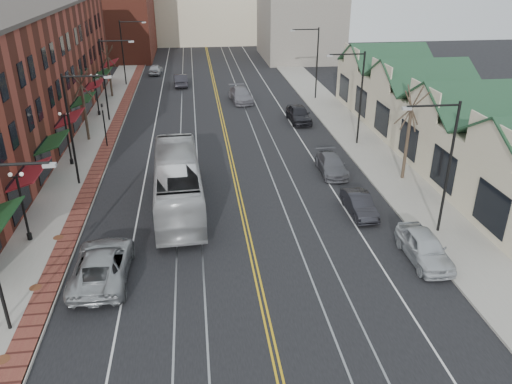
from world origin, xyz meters
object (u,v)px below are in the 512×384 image
object	(u,v)px
parked_car_b	(359,204)
parked_car_d	(299,114)
transit_bus	(178,182)
parked_car_c	(331,165)
parked_car_a	(424,247)
parked_suv	(102,264)

from	to	relation	value
parked_car_b	parked_car_d	distance (m)	20.27
transit_bus	parked_car_c	size ratio (longest dim) A/B	2.61
parked_car_a	parked_car_c	bearing A→B (deg)	98.30
parked_car_a	parked_car_b	distance (m)	6.08
parked_suv	parked_car_b	xyz separation A→B (m)	(15.44, 5.36, -0.17)
transit_bus	parked_car_d	xyz separation A→B (m)	(11.82, 17.63, -0.87)
parked_car_b	parked_car_c	size ratio (longest dim) A/B	0.86
parked_suv	parked_car_c	distance (m)	19.71
parked_car_c	parked_car_d	world-z (taller)	parked_car_d
parked_suv	parked_car_b	world-z (taller)	parked_suv
parked_car_c	parked_car_d	size ratio (longest dim) A/B	0.96
parked_car_a	parked_car_b	world-z (taller)	parked_car_a
transit_bus	parked_car_b	world-z (taller)	transit_bus
transit_bus	parked_car_c	xyz separation A→B (m)	(11.64, 4.26, -1.03)
parked_car_d	parked_car_a	bearing A→B (deg)	-88.24
parked_car_b	parked_car_c	bearing A→B (deg)	89.10
parked_car_a	parked_car_c	size ratio (longest dim) A/B	1.00
transit_bus	parked_car_a	size ratio (longest dim) A/B	2.60
parked_car_c	parked_car_d	xyz separation A→B (m)	(0.18, 13.37, 0.15)
transit_bus	parked_suv	xyz separation A→B (m)	(-3.80, -8.00, -0.87)
parked_car_d	parked_car_b	bearing A→B (deg)	-92.30
parked_car_b	parked_car_d	xyz separation A→B (m)	(0.18, 20.27, 0.17)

